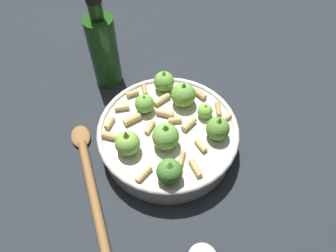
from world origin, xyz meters
TOP-DOWN VIEW (x-y plane):
  - ground_plane at (0.00, 0.00)m, footprint 2.40×2.40m
  - cooking_pan at (0.00, -0.00)m, footprint 0.25×0.25m
  - olive_oil_bottle at (-0.09, 0.19)m, footprint 0.06×0.06m
  - wooden_spoon at (-0.15, -0.04)m, footprint 0.06×0.26m

SIDE VIEW (x-z plane):
  - ground_plane at x=0.00m, z-range 0.00..0.00m
  - wooden_spoon at x=-0.15m, z-range 0.00..0.02m
  - cooking_pan at x=0.00m, z-range -0.02..0.09m
  - olive_oil_bottle at x=-0.09m, z-range -0.02..0.19m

